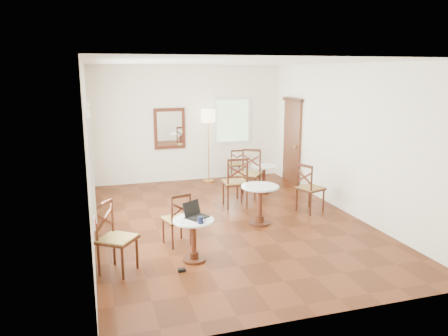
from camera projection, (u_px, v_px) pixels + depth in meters
name	position (u px, v px, depth m)	size (l,w,h in m)	color
ground	(229.00, 222.00, 8.47)	(7.00, 7.00, 0.00)	#4F210D
room_shell	(221.00, 123.00, 8.29)	(5.02, 7.02, 3.01)	white
cafe_table_near	(194.00, 235.00, 6.64)	(0.62, 0.62, 0.66)	#3E1C0F
cafe_table_mid	(260.00, 201.00, 8.24)	(0.71, 0.71, 0.75)	#3E1C0F
cafe_table_back	(264.00, 176.00, 10.46)	(0.61, 0.61, 0.65)	#3E1C0F
chair_near_a	(177.00, 219.00, 7.27)	(0.52, 0.52, 0.90)	#3E1C0F
chair_near_b	(115.00, 238.00, 6.26)	(0.67, 0.67, 1.03)	#3E1C0F
chair_mid_a	(235.00, 182.00, 9.28)	(0.53, 0.53, 1.09)	#3E1C0F
chair_mid_b	(310.00, 188.00, 8.96)	(0.60, 0.60, 1.02)	#3E1C0F
chair_back_a	(236.00, 164.00, 11.74)	(0.39, 0.39, 0.82)	#3E1C0F
chair_back_b	(249.00, 174.00, 10.04)	(0.71, 0.71, 1.10)	#3E1C0F
floor_lamp	(208.00, 121.00, 11.19)	(0.37, 0.37, 1.90)	#BF8C3F
laptop	(195.00, 213.00, 6.70)	(0.42, 0.40, 0.23)	black
mouse	(199.00, 221.00, 6.47)	(0.10, 0.06, 0.04)	black
navy_mug	(201.00, 220.00, 6.42)	(0.13, 0.08, 0.10)	black
water_glass	(183.00, 220.00, 6.44)	(0.05, 0.05, 0.09)	white
power_adapter	(182.00, 270.00, 6.35)	(0.11, 0.07, 0.05)	black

